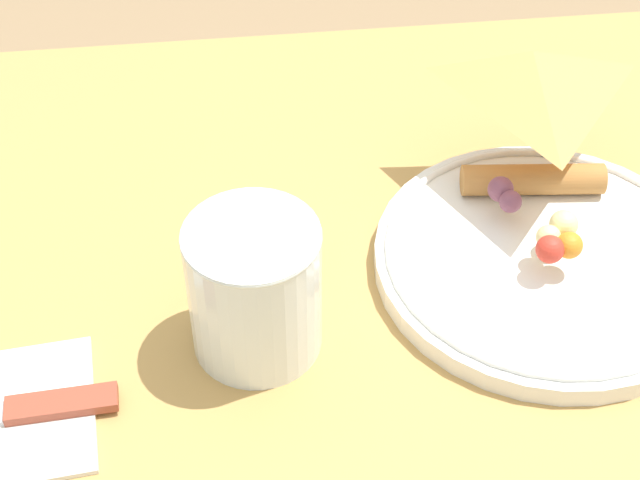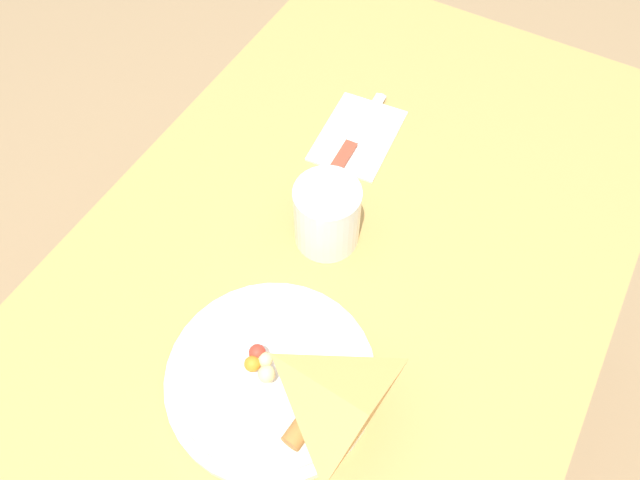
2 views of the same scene
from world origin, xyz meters
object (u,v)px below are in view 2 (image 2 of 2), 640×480
dining_table (317,333)px  napkin_folded (358,136)px  milk_glass (327,217)px  butter_knife (355,137)px  plate_pizza (273,377)px

dining_table → napkin_folded: size_ratio=7.80×
milk_glass → napkin_folded: 0.20m
milk_glass → butter_knife: bearing=15.2°
dining_table → milk_glass: 0.18m
plate_pizza → dining_table: bearing=5.6°
dining_table → plate_pizza: plate_pizza is taller
napkin_folded → butter_knife: 0.01m
dining_table → plate_pizza: size_ratio=5.15×
plate_pizza → butter_knife: size_ratio=1.30×
plate_pizza → butter_knife: plate_pizza is taller
dining_table → plate_pizza: bearing=-174.4°
dining_table → napkin_folded: bearing=16.8°
plate_pizza → milk_glass: size_ratio=2.49×
milk_glass → napkin_folded: milk_glass is taller
napkin_folded → butter_knife: size_ratio=0.86×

